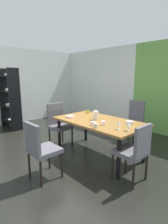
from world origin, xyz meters
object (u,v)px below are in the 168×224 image
(chair_left_near, at_px, (58,123))
(pitcher_east, at_px, (96,115))
(chair_right_near, at_px, (135,149))
(serving_bowl_left, at_px, (130,123))
(serving_bowl_south, at_px, (70,117))
(display_shelf, at_px, (10,98))
(wine_glass_rear, at_px, (129,124))
(chair_head_near, at_px, (40,147))
(dining_table, at_px, (99,124))
(cup_front, at_px, (96,126))
(cup_corner, at_px, (93,124))
(chair_head_far, at_px, (134,119))
(cup_center, at_px, (103,123))
(wine_glass_right, at_px, (119,124))
(cup_west, at_px, (88,112))

(chair_left_near, distance_m, pitcher_east, 1.01)
(pitcher_east, bearing_deg, chair_right_near, -14.68)
(serving_bowl_left, relative_size, serving_bowl_south, 0.80)
(display_shelf, height_order, wine_glass_rear, display_shelf)
(chair_head_near, height_order, pitcher_east, chair_head_near)
(dining_table, bearing_deg, cup_front, -52.81)
(serving_bowl_left, distance_m, cup_corner, 0.70)
(chair_head_far, xyz_separation_m, cup_corner, (0.17, -1.67, 0.23))
(chair_head_far, bearing_deg, dining_table, 89.43)
(chair_head_near, distance_m, cup_center, 1.19)
(dining_table, relative_size, cup_corner, 24.12)
(chair_right_near, relative_size, chair_head_near, 0.99)
(cup_corner, distance_m, pitcher_east, 0.45)
(chair_head_far, relative_size, cup_center, 12.94)
(chair_left_near, xyz_separation_m, wine_glass_rear, (1.80, 0.14, 0.30))
(chair_right_near, xyz_separation_m, wine_glass_right, (-0.38, 0.09, 0.32))
(cup_west, height_order, cup_front, cup_front)
(wine_glass_rear, xyz_separation_m, serving_bowl_south, (-1.37, -0.13, -0.09))
(serving_bowl_left, xyz_separation_m, cup_center, (-0.28, -0.42, 0.01))
(chair_left_near, xyz_separation_m, cup_front, (1.33, -0.13, 0.24))
(chair_right_near, bearing_deg, serving_bowl_south, 89.70)
(chair_left_near, bearing_deg, cup_center, 93.94)
(cup_center, bearing_deg, chair_left_near, -176.06)
(chair_right_near, bearing_deg, chair_head_far, 31.87)
(chair_head_near, bearing_deg, serving_bowl_left, 68.14)
(chair_head_far, bearing_deg, cup_front, 100.00)
(dining_table, height_order, cup_center, cup_center)
(cup_west, bearing_deg, display_shelf, -161.38)
(chair_right_near, height_order, display_shelf, display_shelf)
(chair_right_near, distance_m, serving_bowl_left, 0.72)
(chair_right_near, height_order, wine_glass_rear, chair_right_near)
(chair_head_near, relative_size, serving_bowl_left, 7.13)
(chair_right_near, distance_m, cup_center, 0.77)
(serving_bowl_south, distance_m, pitcher_east, 0.57)
(display_shelf, relative_size, cup_front, 23.33)
(cup_west, relative_size, cup_corner, 0.98)
(chair_head_near, bearing_deg, dining_table, 88.16)
(serving_bowl_south, bearing_deg, chair_head_far, 69.60)
(dining_table, height_order, cup_corner, cup_corner)
(serving_bowl_south, xyz_separation_m, cup_front, (0.90, -0.14, 0.02))
(display_shelf, xyz_separation_m, cup_center, (3.53, 0.36, -0.16))
(cup_corner, height_order, cup_front, cup_front)
(dining_table, distance_m, wine_glass_right, 0.68)
(chair_head_near, height_order, cup_corner, chair_head_near)
(cup_center, relative_size, cup_corner, 1.05)
(chair_head_far, height_order, serving_bowl_left, chair_head_far)
(chair_head_near, xyz_separation_m, wine_glass_rear, (0.83, 1.16, 0.32))
(chair_right_near, xyz_separation_m, serving_bowl_left, (-0.43, 0.51, 0.24))
(chair_head_far, relative_size, pitcher_east, 5.59)
(chair_head_far, xyz_separation_m, serving_bowl_south, (-0.59, -1.59, 0.21))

